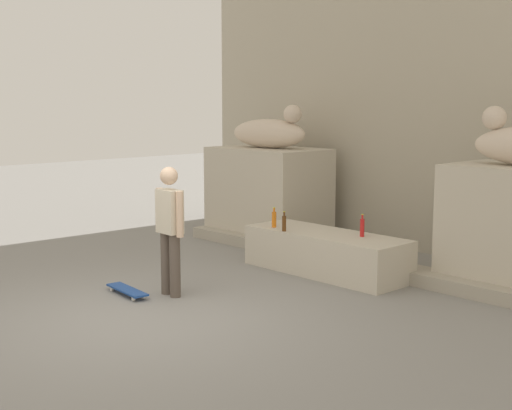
{
  "coord_description": "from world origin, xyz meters",
  "views": [
    {
      "loc": [
        6.65,
        -4.41,
        2.49
      ],
      "look_at": [
        -0.23,
        2.01,
        1.1
      ],
      "focal_mm": 49.45,
      "sensor_mm": 36.0,
      "label": 1
    }
  ],
  "objects_px": {
    "skater": "(170,225)",
    "bottle_orange": "(274,219)",
    "skateboard": "(127,290)",
    "bottle_brown": "(284,223)",
    "statue_reclining_left": "(270,132)",
    "bottle_red": "(362,227)"
  },
  "relations": [
    {
      "from": "skateboard",
      "to": "bottle_red",
      "type": "height_order",
      "value": "bottle_red"
    },
    {
      "from": "skateboard",
      "to": "bottle_orange",
      "type": "relative_size",
      "value": 2.66
    },
    {
      "from": "statue_reclining_left",
      "to": "skateboard",
      "type": "bearing_deg",
      "value": -75.75
    },
    {
      "from": "skateboard",
      "to": "bottle_brown",
      "type": "height_order",
      "value": "bottle_brown"
    },
    {
      "from": "skater",
      "to": "skateboard",
      "type": "xyz_separation_m",
      "value": [
        -0.4,
        -0.41,
        -0.86
      ]
    },
    {
      "from": "bottle_red",
      "to": "statue_reclining_left",
      "type": "bearing_deg",
      "value": 160.24
    },
    {
      "from": "skateboard",
      "to": "bottle_orange",
      "type": "distance_m",
      "value": 2.62
    },
    {
      "from": "bottle_brown",
      "to": "bottle_red",
      "type": "distance_m",
      "value": 1.16
    },
    {
      "from": "skater",
      "to": "bottle_red",
      "type": "distance_m",
      "value": 2.75
    },
    {
      "from": "skateboard",
      "to": "bottle_red",
      "type": "distance_m",
      "value": 3.35
    },
    {
      "from": "statue_reclining_left",
      "to": "bottle_red",
      "type": "distance_m",
      "value": 3.38
    },
    {
      "from": "skateboard",
      "to": "skater",
      "type": "bearing_deg",
      "value": 50.97
    },
    {
      "from": "skater",
      "to": "bottle_red",
      "type": "height_order",
      "value": "skater"
    },
    {
      "from": "skateboard",
      "to": "bottle_red",
      "type": "relative_size",
      "value": 2.53
    },
    {
      "from": "statue_reclining_left",
      "to": "bottle_orange",
      "type": "relative_size",
      "value": 5.37
    },
    {
      "from": "skateboard",
      "to": "bottle_red",
      "type": "xyz_separation_m",
      "value": [
        1.51,
        2.92,
        0.67
      ]
    },
    {
      "from": "statue_reclining_left",
      "to": "bottle_orange",
      "type": "distance_m",
      "value": 2.48
    },
    {
      "from": "skater",
      "to": "bottle_orange",
      "type": "distance_m",
      "value": 2.14
    },
    {
      "from": "statue_reclining_left",
      "to": "bottle_brown",
      "type": "distance_m",
      "value": 2.76
    },
    {
      "from": "skater",
      "to": "bottle_brown",
      "type": "distance_m",
      "value": 2.02
    },
    {
      "from": "bottle_orange",
      "to": "bottle_red",
      "type": "bearing_deg",
      "value": 15.9
    },
    {
      "from": "bottle_red",
      "to": "bottle_orange",
      "type": "bearing_deg",
      "value": -164.1
    }
  ]
}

